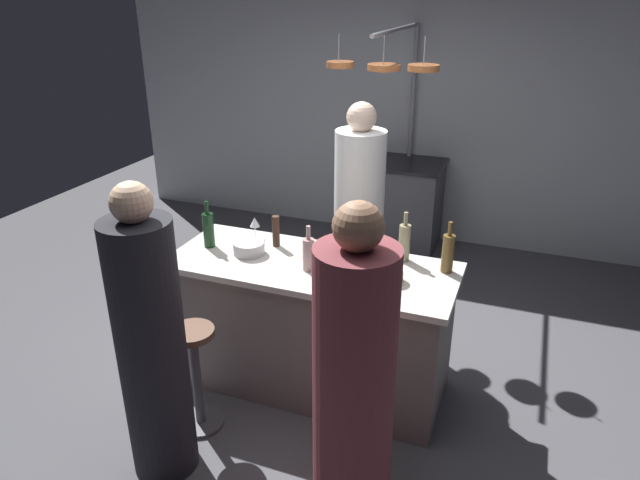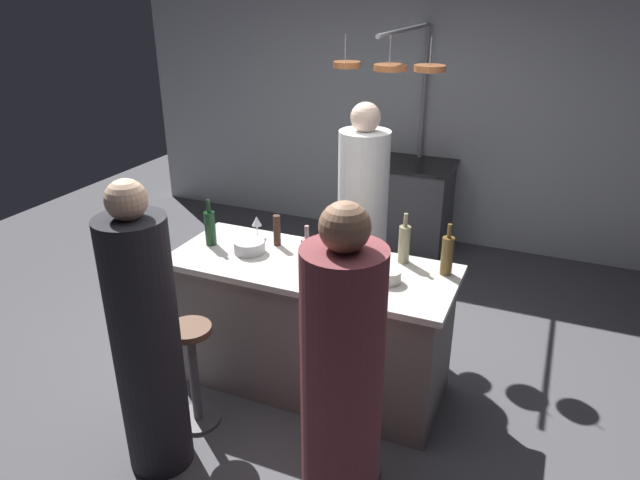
% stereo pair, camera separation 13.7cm
% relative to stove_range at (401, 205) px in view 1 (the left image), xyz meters
% --- Properties ---
extents(ground_plane, '(9.00, 9.00, 0.00)m').
position_rel_stove_range_xyz_m(ground_plane, '(0.00, -2.45, -0.45)').
color(ground_plane, '#4C4C51').
extents(back_wall, '(6.40, 0.16, 2.60)m').
position_rel_stove_range_xyz_m(back_wall, '(0.00, 0.40, 0.85)').
color(back_wall, '#B2B7BC').
rests_on(back_wall, ground_plane).
extents(kitchen_island, '(1.80, 0.72, 0.90)m').
position_rel_stove_range_xyz_m(kitchen_island, '(0.00, -2.45, 0.01)').
color(kitchen_island, slate).
rests_on(kitchen_island, ground_plane).
extents(stove_range, '(0.80, 0.64, 0.89)m').
position_rel_stove_range_xyz_m(stove_range, '(0.00, 0.00, 0.00)').
color(stove_range, '#47474C').
rests_on(stove_range, ground_plane).
extents(chef, '(0.37, 0.37, 1.75)m').
position_rel_stove_range_xyz_m(chef, '(0.04, -1.59, 0.37)').
color(chef, white).
rests_on(chef, ground_plane).
extents(bar_stool_right, '(0.28, 0.28, 0.68)m').
position_rel_stove_range_xyz_m(bar_stool_right, '(0.55, -3.07, -0.07)').
color(bar_stool_right, '#4C4C51').
rests_on(bar_stool_right, ground_plane).
extents(guest_right, '(0.36, 0.36, 1.73)m').
position_rel_stove_range_xyz_m(guest_right, '(0.60, -3.44, 0.35)').
color(guest_right, brown).
rests_on(guest_right, ground_plane).
extents(bar_stool_left, '(0.28, 0.28, 0.68)m').
position_rel_stove_range_xyz_m(bar_stool_left, '(-0.49, -3.07, -0.07)').
color(bar_stool_left, '#4C4C51').
rests_on(bar_stool_left, ground_plane).
extents(guest_left, '(0.35, 0.35, 1.67)m').
position_rel_stove_range_xyz_m(guest_left, '(-0.50, -3.41, 0.33)').
color(guest_left, black).
rests_on(guest_left, ground_plane).
extents(overhead_pot_rack, '(0.87, 1.54, 2.17)m').
position_rel_stove_range_xyz_m(overhead_pot_rack, '(0.03, -0.59, 1.25)').
color(overhead_pot_rack, gray).
rests_on(overhead_pot_rack, ground_plane).
extents(cutting_board, '(0.32, 0.22, 0.02)m').
position_rel_stove_range_xyz_m(cutting_board, '(0.08, -2.30, 0.46)').
color(cutting_board, '#997047').
rests_on(cutting_board, kitchen_island).
extents(pepper_mill, '(0.05, 0.05, 0.21)m').
position_rel_stove_range_xyz_m(pepper_mill, '(-0.32, -2.28, 0.56)').
color(pepper_mill, '#382319').
rests_on(pepper_mill, kitchen_island).
extents(wine_bottle_amber, '(0.07, 0.07, 0.32)m').
position_rel_stove_range_xyz_m(wine_bottle_amber, '(0.80, -2.26, 0.58)').
color(wine_bottle_amber, brown).
rests_on(wine_bottle_amber, kitchen_island).
extents(wine_bottle_red, '(0.07, 0.07, 0.32)m').
position_rel_stove_range_xyz_m(wine_bottle_red, '(-0.72, -2.44, 0.58)').
color(wine_bottle_red, '#143319').
rests_on(wine_bottle_red, kitchen_island).
extents(wine_bottle_rose, '(0.07, 0.07, 0.29)m').
position_rel_stove_range_xyz_m(wine_bottle_rose, '(0.01, -2.53, 0.56)').
color(wine_bottle_rose, '#B78C8E').
rests_on(wine_bottle_rose, kitchen_island).
extents(wine_bottle_white, '(0.07, 0.07, 0.32)m').
position_rel_stove_range_xyz_m(wine_bottle_white, '(0.52, -2.19, 0.58)').
color(wine_bottle_white, gray).
rests_on(wine_bottle_white, kitchen_island).
extents(wine_bottle_green, '(0.07, 0.07, 0.29)m').
position_rel_stove_range_xyz_m(wine_bottle_green, '(0.34, -2.63, 0.56)').
color(wine_bottle_green, '#193D23').
rests_on(wine_bottle_green, kitchen_island).
extents(wine_glass_near_right_guest, '(0.07, 0.07, 0.15)m').
position_rel_stove_range_xyz_m(wine_glass_near_right_guest, '(-0.51, -2.20, 0.56)').
color(wine_glass_near_right_guest, silver).
rests_on(wine_glass_near_right_guest, kitchen_island).
extents(wine_glass_by_chef, '(0.07, 0.07, 0.15)m').
position_rel_stove_range_xyz_m(wine_glass_by_chef, '(0.10, -2.58, 0.56)').
color(wine_glass_by_chef, silver).
rests_on(wine_glass_by_chef, kitchen_island).
extents(mixing_bowl_ceramic, '(0.15, 0.15, 0.08)m').
position_rel_stove_range_xyz_m(mixing_bowl_ceramic, '(0.51, -2.49, 0.49)').
color(mixing_bowl_ceramic, silver).
rests_on(mixing_bowl_ceramic, kitchen_island).
extents(mixing_bowl_steel, '(0.20, 0.20, 0.08)m').
position_rel_stove_range_xyz_m(mixing_bowl_steel, '(-0.43, -2.45, 0.49)').
color(mixing_bowl_steel, '#B7B7BC').
rests_on(mixing_bowl_steel, kitchen_island).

